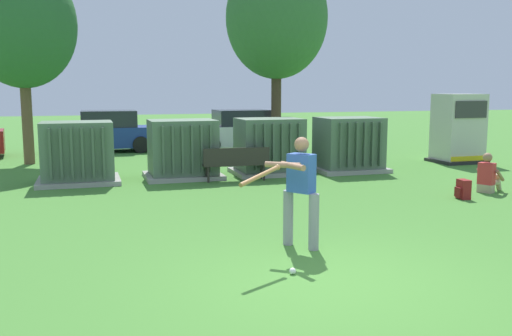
{
  "coord_description": "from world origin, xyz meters",
  "views": [
    {
      "loc": [
        -2.91,
        -6.33,
        2.47
      ],
      "look_at": [
        0.09,
        3.5,
        1.0
      ],
      "focal_mm": 38.91,
      "sensor_mm": 36.0,
      "label": 1
    }
  ],
  "objects_px": {
    "parked_car_left_of_center": "(107,133)",
    "sports_ball": "(293,271)",
    "park_bench": "(236,162)",
    "transformer_mid_east": "(269,147)",
    "generator_enclosure": "(458,129)",
    "transformer_east": "(349,145)",
    "backpack": "(463,189)",
    "transformer_mid_west": "(183,150)",
    "parked_car_right_of_center": "(239,131)",
    "transformer_west": "(78,153)",
    "batter": "(299,187)",
    "seated_spectator": "(488,177)"
  },
  "relations": [
    {
      "from": "transformer_mid_east",
      "to": "transformer_east",
      "type": "xyz_separation_m",
      "value": [
        2.47,
        -0.19,
        0.0
      ]
    },
    {
      "from": "transformer_mid_east",
      "to": "transformer_east",
      "type": "relative_size",
      "value": 1.0
    },
    {
      "from": "sports_ball",
      "to": "parked_car_left_of_center",
      "type": "height_order",
      "value": "parked_car_left_of_center"
    },
    {
      "from": "transformer_mid_west",
      "to": "seated_spectator",
      "type": "distance_m",
      "value": 7.95
    },
    {
      "from": "transformer_mid_east",
      "to": "generator_enclosure",
      "type": "relative_size",
      "value": 0.91
    },
    {
      "from": "park_bench",
      "to": "backpack",
      "type": "relative_size",
      "value": 4.13
    },
    {
      "from": "transformer_mid_west",
      "to": "park_bench",
      "type": "distance_m",
      "value": 1.64
    },
    {
      "from": "parked_car_right_of_center",
      "to": "batter",
      "type": "bearing_deg",
      "value": -101.47
    },
    {
      "from": "transformer_west",
      "to": "sports_ball",
      "type": "distance_m",
      "value": 8.99
    },
    {
      "from": "transformer_mid_west",
      "to": "sports_ball",
      "type": "distance_m",
      "value": 8.57
    },
    {
      "from": "seated_spectator",
      "to": "parked_car_right_of_center",
      "type": "relative_size",
      "value": 0.23
    },
    {
      "from": "generator_enclosure",
      "to": "park_bench",
      "type": "relative_size",
      "value": 1.27
    },
    {
      "from": "park_bench",
      "to": "batter",
      "type": "xyz_separation_m",
      "value": [
        -0.7,
        -6.39,
        0.44
      ]
    },
    {
      "from": "transformer_west",
      "to": "transformer_east",
      "type": "xyz_separation_m",
      "value": [
        7.79,
        -0.13,
        0.0
      ]
    },
    {
      "from": "generator_enclosure",
      "to": "batter",
      "type": "xyz_separation_m",
      "value": [
        -8.85,
        -7.96,
        -0.16
      ]
    },
    {
      "from": "transformer_mid_west",
      "to": "backpack",
      "type": "xyz_separation_m",
      "value": [
        5.56,
        -4.83,
        -0.57
      ]
    },
    {
      "from": "transformer_east",
      "to": "generator_enclosure",
      "type": "distance_m",
      "value": 4.49
    },
    {
      "from": "transformer_east",
      "to": "generator_enclosure",
      "type": "height_order",
      "value": "generator_enclosure"
    },
    {
      "from": "transformer_west",
      "to": "parked_car_right_of_center",
      "type": "height_order",
      "value": "same"
    },
    {
      "from": "generator_enclosure",
      "to": "transformer_mid_east",
      "type": "bearing_deg",
      "value": -175.39
    },
    {
      "from": "transformer_east",
      "to": "parked_car_right_of_center",
      "type": "bearing_deg",
      "value": 103.15
    },
    {
      "from": "sports_ball",
      "to": "backpack",
      "type": "bearing_deg",
      "value": 33.9
    },
    {
      "from": "batter",
      "to": "backpack",
      "type": "relative_size",
      "value": 3.95
    },
    {
      "from": "transformer_west",
      "to": "transformer_east",
      "type": "distance_m",
      "value": 7.79
    },
    {
      "from": "park_bench",
      "to": "transformer_mid_east",
      "type": "bearing_deg",
      "value": 38.59
    },
    {
      "from": "backpack",
      "to": "parked_car_left_of_center",
      "type": "distance_m",
      "value": 14.28
    },
    {
      "from": "transformer_mid_west",
      "to": "seated_spectator",
      "type": "relative_size",
      "value": 2.18
    },
    {
      "from": "batter",
      "to": "parked_car_right_of_center",
      "type": "relative_size",
      "value": 0.41
    },
    {
      "from": "transformer_mid_east",
      "to": "batter",
      "type": "xyz_separation_m",
      "value": [
        -1.97,
        -7.41,
        0.19
      ]
    },
    {
      "from": "transformer_mid_east",
      "to": "parked_car_left_of_center",
      "type": "xyz_separation_m",
      "value": [
        -4.32,
        7.39,
        -0.04
      ]
    },
    {
      "from": "transformer_west",
      "to": "sports_ball",
      "type": "xyz_separation_m",
      "value": [
        2.82,
        -8.5,
        -0.74
      ]
    },
    {
      "from": "transformer_west",
      "to": "seated_spectator",
      "type": "relative_size",
      "value": 2.18
    },
    {
      "from": "transformer_mid_west",
      "to": "sports_ball",
      "type": "height_order",
      "value": "transformer_mid_west"
    },
    {
      "from": "batter",
      "to": "sports_ball",
      "type": "relative_size",
      "value": 19.33
    },
    {
      "from": "sports_ball",
      "to": "parked_car_left_of_center",
      "type": "bearing_deg",
      "value": 96.52
    },
    {
      "from": "transformer_mid_west",
      "to": "park_bench",
      "type": "xyz_separation_m",
      "value": [
        1.27,
        -1.0,
        -0.25
      ]
    },
    {
      "from": "seated_spectator",
      "to": "backpack",
      "type": "xyz_separation_m",
      "value": [
        -1.12,
        -0.54,
        -0.16
      ]
    },
    {
      "from": "park_bench",
      "to": "parked_car_left_of_center",
      "type": "relative_size",
      "value": 0.43
    },
    {
      "from": "transformer_west",
      "to": "transformer_east",
      "type": "bearing_deg",
      "value": -0.97
    },
    {
      "from": "park_bench",
      "to": "sports_ball",
      "type": "bearing_deg",
      "value": -99.25
    },
    {
      "from": "transformer_west",
      "to": "backpack",
      "type": "height_order",
      "value": "transformer_west"
    },
    {
      "from": "transformer_mid_west",
      "to": "transformer_mid_east",
      "type": "relative_size",
      "value": 1.0
    },
    {
      "from": "sports_ball",
      "to": "parked_car_right_of_center",
      "type": "height_order",
      "value": "parked_car_right_of_center"
    },
    {
      "from": "seated_spectator",
      "to": "parked_car_right_of_center",
      "type": "xyz_separation_m",
      "value": [
        -3.26,
        10.93,
        0.38
      ]
    },
    {
      "from": "transformer_mid_west",
      "to": "parked_car_right_of_center",
      "type": "relative_size",
      "value": 0.49
    },
    {
      "from": "generator_enclosure",
      "to": "park_bench",
      "type": "xyz_separation_m",
      "value": [
        -8.16,
        -1.57,
        -0.6
      ]
    },
    {
      "from": "sports_ball",
      "to": "parked_car_left_of_center",
      "type": "xyz_separation_m",
      "value": [
        -1.82,
        15.94,
        0.71
      ]
    },
    {
      "from": "transformer_mid_east",
      "to": "seated_spectator",
      "type": "relative_size",
      "value": 2.18
    },
    {
      "from": "parked_car_left_of_center",
      "to": "sports_ball",
      "type": "bearing_deg",
      "value": -83.48
    },
    {
      "from": "parked_car_right_of_center",
      "to": "sports_ball",
      "type": "bearing_deg",
      "value": -102.55
    }
  ]
}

